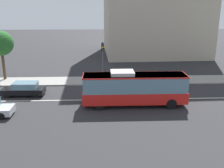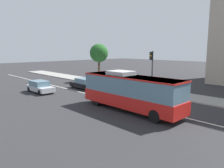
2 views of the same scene
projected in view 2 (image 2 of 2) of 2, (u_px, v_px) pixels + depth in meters
The scene contains 8 objects.
ground_plane at pixel (151, 109), 19.41m from camera, with size 160.00×160.00×0.00m, color #28282B.
sidewalk_kerb at pixel (188, 97), 24.11m from camera, with size 80.00×3.71×0.14m, color gray.
lane_centre_line at pixel (151, 109), 19.41m from camera, with size 76.00×0.16×0.01m, color silver.
transit_bus at pixel (130, 91), 18.81m from camera, with size 10.01×2.53×3.46m.
sedan_silver at pixel (40, 87), 27.12m from camera, with size 4.52×1.86×1.46m.
sedan_black at pixel (84, 84), 29.54m from camera, with size 4.55×1.92×1.46m.
traffic_light_near_corner at pixel (152, 65), 25.51m from camera, with size 0.33×0.62×5.20m.
street_tree_kerbside_centre at pixel (99, 53), 36.24m from camera, with size 3.12×3.12×6.36m.
Camera 2 is at (11.12, -15.56, 5.39)m, focal length 34.28 mm.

